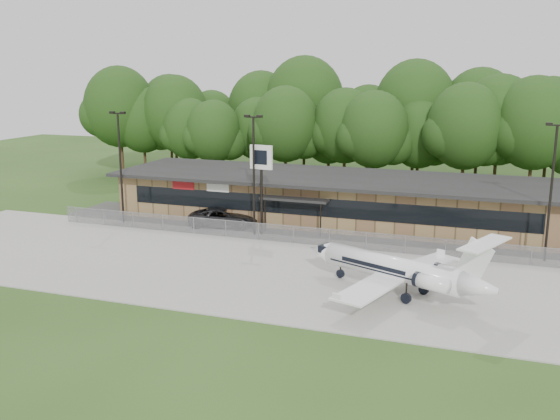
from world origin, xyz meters
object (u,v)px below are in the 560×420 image
at_px(terminal, 333,198).
at_px(suv, 223,218).
at_px(pole_sign, 261,167).
at_px(business_jet, 399,270).

xyz_separation_m(terminal, suv, (-8.69, -5.69, -1.32)).
relative_size(terminal, pole_sign, 5.31).
height_order(suv, pole_sign, pole_sign).
height_order(terminal, business_jet, business_jet).
height_order(terminal, suv, terminal).
distance_m(terminal, pole_sign, 9.20).
distance_m(business_jet, pole_sign, 17.71).
height_order(business_jet, suv, business_jet).
bearing_deg(suv, pole_sign, -121.03).
xyz_separation_m(terminal, business_jet, (8.89, -17.99, -0.53)).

